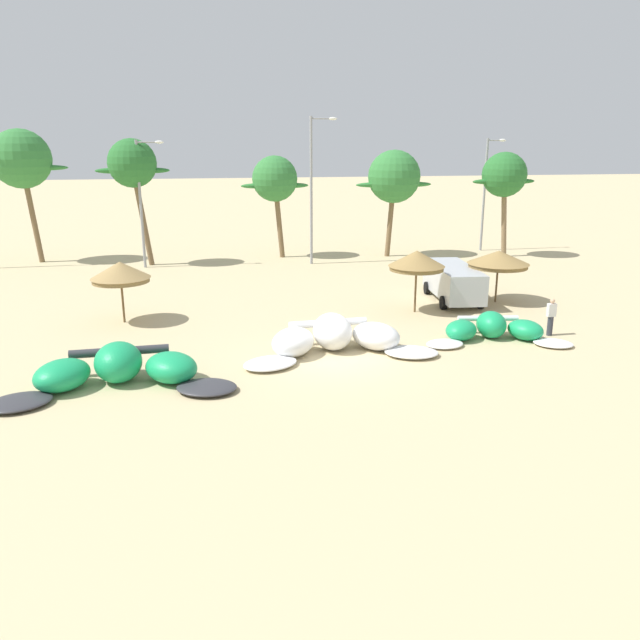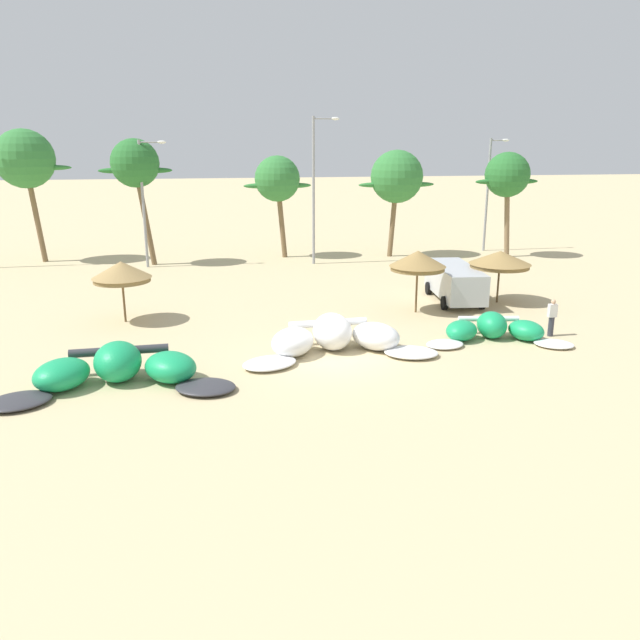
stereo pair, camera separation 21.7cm
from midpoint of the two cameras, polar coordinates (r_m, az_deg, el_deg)
ground_plane at (r=24.40m, az=1.64°, el=-3.49°), size 260.00×260.00×0.00m
kite_far_left at (r=22.72m, az=-17.56°, el=-4.31°), size 8.32×3.89×1.38m
kite_left at (r=24.99m, az=1.58°, el=-1.67°), size 8.05×3.88×1.46m
kite_left_of_center at (r=27.55m, az=15.60°, el=-0.88°), size 6.27×3.42×1.12m
beach_umbrella_near_van at (r=30.13m, az=-17.26°, el=4.19°), size 2.68×2.68×2.84m
beach_umbrella_middle at (r=30.81m, az=9.00°, el=5.32°), size 2.73×2.73×3.04m
beach_umbrella_near_palms at (r=33.76m, az=16.10°, el=5.28°), size 3.14×3.14×2.70m
parked_van at (r=33.79m, az=12.18°, el=3.52°), size 2.56×5.55×1.84m
person_near_kites at (r=28.77m, az=20.37°, el=0.21°), size 0.36×0.24×1.62m
palm_leftmost at (r=47.79m, az=-24.94°, el=12.97°), size 5.88×3.92×8.94m
palm_left at (r=44.06m, az=-16.18°, el=13.30°), size 4.72×3.15×8.30m
palm_left_of_gap at (r=45.54m, az=-3.72°, el=12.50°), size 4.78×3.19×7.17m
palm_center_left at (r=46.29m, az=7.07°, el=12.64°), size 5.58×3.72×7.55m
palm_center_right at (r=47.51m, az=16.65°, el=12.34°), size 4.71×3.14×7.41m
lamppost_west_center at (r=43.26m, az=-15.33°, el=10.66°), size 1.79×0.24×8.20m
lamppost_east_center at (r=42.94m, az=-0.25°, el=12.18°), size 1.82×0.24×9.67m
lamppost_east at (r=50.13m, az=15.12°, el=11.34°), size 1.53×0.24×8.33m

